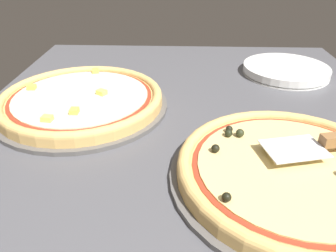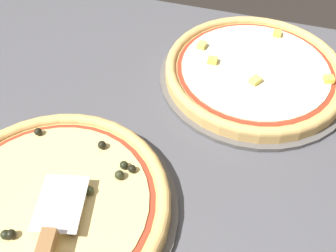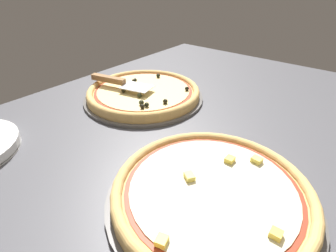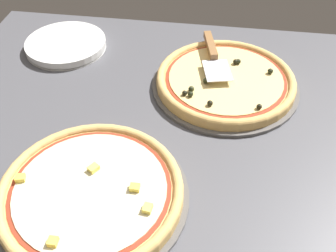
% 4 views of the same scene
% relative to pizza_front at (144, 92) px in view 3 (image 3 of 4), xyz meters
% --- Properties ---
extents(ground_plane, '(1.56, 1.05, 0.04)m').
position_rel_pizza_front_xyz_m(ground_plane, '(0.04, 0.17, -0.04)').
color(ground_plane, '#4C4C51').
extents(pizza_pan_front, '(0.42, 0.42, 0.01)m').
position_rel_pizza_front_xyz_m(pizza_pan_front, '(-0.00, -0.00, -0.02)').
color(pizza_pan_front, '#565451').
rests_on(pizza_pan_front, ground_plane).
extents(pizza_front, '(0.40, 0.40, 0.04)m').
position_rel_pizza_front_xyz_m(pizza_front, '(0.00, 0.00, 0.00)').
color(pizza_front, '#DBAD60').
rests_on(pizza_front, pizza_pan_front).
extents(pizza_pan_back, '(0.42, 0.42, 0.01)m').
position_rel_pizza_front_xyz_m(pizza_pan_back, '(0.27, 0.44, -0.02)').
color(pizza_pan_back, '#565451').
rests_on(pizza_pan_back, ground_plane).
extents(pizza_back, '(0.40, 0.40, 0.04)m').
position_rel_pizza_front_xyz_m(pizza_back, '(0.27, 0.44, 0.00)').
color(pizza_back, '#DBAD60').
rests_on(pizza_back, pizza_pan_back).
extents(serving_spatula, '(0.10, 0.24, 0.02)m').
position_rel_pizza_front_xyz_m(serving_spatula, '(0.05, -0.09, 0.03)').
color(serving_spatula, silver).
rests_on(serving_spatula, pizza_front).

